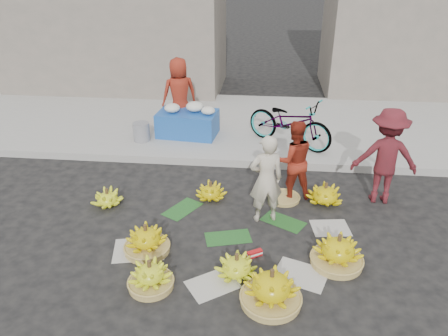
# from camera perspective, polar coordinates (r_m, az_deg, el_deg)

# --- Properties ---
(ground) EXTENTS (80.00, 80.00, 0.00)m
(ground) POSITION_cam_1_polar(r_m,az_deg,el_deg) (6.53, 1.58, -8.13)
(ground) COLOR black
(ground) RESTS_ON ground
(curb) EXTENTS (40.00, 0.25, 0.15)m
(curb) POSITION_cam_1_polar(r_m,az_deg,el_deg) (8.40, 2.74, 0.85)
(curb) COLOR #999590
(curb) RESTS_ON ground
(sidewalk) EXTENTS (40.00, 4.00, 0.12)m
(sidewalk) POSITION_cam_1_polar(r_m,az_deg,el_deg) (10.33, 3.42, 5.81)
(sidewalk) COLOR #999590
(sidewalk) RESTS_ON ground
(building_left) EXTENTS (6.00, 3.00, 4.00)m
(building_left) POSITION_cam_1_polar(r_m,az_deg,el_deg) (13.40, -14.00, 18.51)
(building_left) COLOR gray
(building_left) RESTS_ON sidewalk
(building_right) EXTENTS (5.00, 3.00, 5.00)m
(building_right) POSITION_cam_1_polar(r_m,az_deg,el_deg) (13.75, 24.75, 19.28)
(building_right) COLOR gray
(building_right) RESTS_ON sidewalk
(newspaper_scatter) EXTENTS (3.20, 1.80, 0.00)m
(newspaper_scatter) POSITION_cam_1_polar(r_m,az_deg,el_deg) (5.89, 0.97, -12.52)
(newspaper_scatter) COLOR beige
(newspaper_scatter) RESTS_ON ground
(banana_leaves) EXTENTS (2.00, 1.00, 0.00)m
(banana_leaves) POSITION_cam_1_polar(r_m,az_deg,el_deg) (6.70, 0.85, -7.09)
(banana_leaves) COLOR #1A4F1D
(banana_leaves) RESTS_ON ground
(banana_bunch_0) EXTENTS (0.61, 0.61, 0.43)m
(banana_bunch_0) POSITION_cam_1_polar(r_m,az_deg,el_deg) (6.11, -10.11, -9.26)
(banana_bunch_0) COLOR #A78946
(banana_bunch_0) RESTS_ON ground
(banana_bunch_1) EXTENTS (0.56, 0.56, 0.40)m
(banana_bunch_1) POSITION_cam_1_polar(r_m,az_deg,el_deg) (5.54, -9.60, -13.76)
(banana_bunch_1) COLOR #A78946
(banana_bunch_1) RESTS_ON ground
(banana_bunch_2) EXTENTS (0.83, 0.83, 0.48)m
(banana_bunch_2) POSITION_cam_1_polar(r_m,az_deg,el_deg) (5.27, 6.20, -15.37)
(banana_bunch_2) COLOR #A78946
(banana_bunch_2) RESTS_ON ground
(banana_bunch_3) EXTENTS (0.61, 0.61, 0.33)m
(banana_bunch_3) POSITION_cam_1_polar(r_m,az_deg,el_deg) (5.66, 1.67, -12.68)
(banana_bunch_3) COLOR #ACCA1C
(banana_bunch_3) RESTS_ON ground
(banana_bunch_4) EXTENTS (0.74, 0.74, 0.46)m
(banana_bunch_4) POSITION_cam_1_polar(r_m,az_deg,el_deg) (5.98, 14.64, -10.51)
(banana_bunch_4) COLOR #A78946
(banana_bunch_4) RESTS_ON ground
(banana_bunch_5) EXTENTS (0.71, 0.71, 0.36)m
(banana_bunch_5) POSITION_cam_1_polar(r_m,az_deg,el_deg) (7.31, 13.08, -3.32)
(banana_bunch_5) COLOR yellow
(banana_bunch_5) RESTS_ON ground
(banana_bunch_6) EXTENTS (0.60, 0.60, 0.30)m
(banana_bunch_6) POSITION_cam_1_polar(r_m,az_deg,el_deg) (7.31, -14.98, -3.83)
(banana_bunch_6) COLOR #ACCA1C
(banana_bunch_6) RESTS_ON ground
(banana_bunch_7) EXTENTS (0.51, 0.51, 0.30)m
(banana_bunch_7) POSITION_cam_1_polar(r_m,az_deg,el_deg) (7.27, -1.76, -3.04)
(banana_bunch_7) COLOR yellow
(banana_bunch_7) RESTS_ON ground
(basket_spare) EXTENTS (0.57, 0.57, 0.06)m
(basket_spare) POSITION_cam_1_polar(r_m,az_deg,el_deg) (7.33, 7.82, -3.92)
(basket_spare) COLOR #A78946
(basket_spare) RESTS_ON ground
(incense_stack) EXTENTS (0.22, 0.17, 0.09)m
(incense_stack) POSITION_cam_1_polar(r_m,az_deg,el_deg) (6.01, 4.03, -11.10)
(incense_stack) COLOR red
(incense_stack) RESTS_ON ground
(vendor_cream) EXTENTS (0.58, 0.46, 1.39)m
(vendor_cream) POSITION_cam_1_polar(r_m,az_deg,el_deg) (6.45, 5.52, -1.48)
(vendor_cream) COLOR beige
(vendor_cream) RESTS_ON ground
(vendor_red) EXTENTS (0.75, 0.64, 1.35)m
(vendor_red) POSITION_cam_1_polar(r_m,az_deg,el_deg) (7.15, 9.05, 1.03)
(vendor_red) COLOR maroon
(vendor_red) RESTS_ON ground
(man_striped) EXTENTS (1.06, 0.65, 1.59)m
(man_striped) POSITION_cam_1_polar(r_m,az_deg,el_deg) (7.37, 20.38, 1.43)
(man_striped) COLOR maroon
(man_striped) RESTS_ON ground
(flower_table) EXTENTS (1.31, 0.90, 0.72)m
(flower_table) POSITION_cam_1_polar(r_m,az_deg,el_deg) (9.44, -4.73, 6.03)
(flower_table) COLOR #18499F
(flower_table) RESTS_ON sidewalk
(grey_bucket) EXTENTS (0.34, 0.34, 0.39)m
(grey_bucket) POSITION_cam_1_polar(r_m,az_deg,el_deg) (9.31, -10.73, 4.67)
(grey_bucket) COLOR gray
(grey_bucket) RESTS_ON sidewalk
(flower_vendor) EXTENTS (0.91, 0.78, 1.57)m
(flower_vendor) POSITION_cam_1_polar(r_m,az_deg,el_deg) (9.71, -5.84, 9.62)
(flower_vendor) COLOR maroon
(flower_vendor) RESTS_ON sidewalk
(bicycle) EXTENTS (1.53, 1.94, 0.99)m
(bicycle) POSITION_cam_1_polar(r_m,az_deg,el_deg) (8.94, 8.57, 5.96)
(bicycle) COLOR gray
(bicycle) RESTS_ON sidewalk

